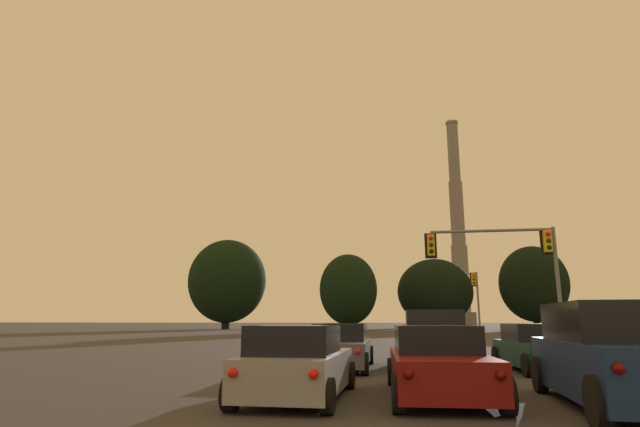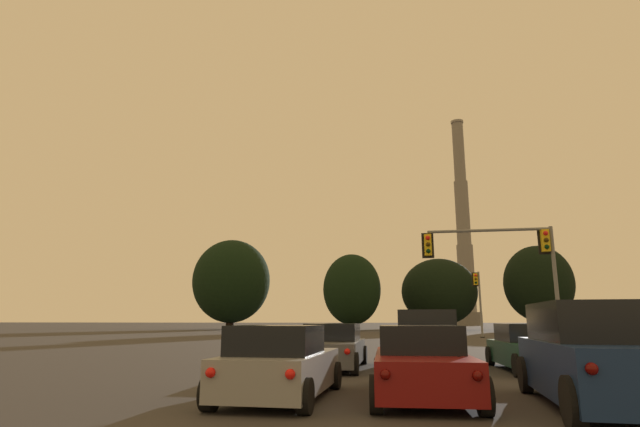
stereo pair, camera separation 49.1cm
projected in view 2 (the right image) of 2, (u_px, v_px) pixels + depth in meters
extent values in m
cube|color=gray|center=(281.00, 371.00, 10.04)|extent=(1.78, 4.02, 0.72)
cube|color=black|center=(277.00, 340.00, 9.79)|extent=(1.59, 1.92, 0.55)
cylinder|color=black|center=(264.00, 374.00, 11.71)|extent=(0.23, 0.60, 0.60)
cylinder|color=black|center=(335.00, 375.00, 11.41)|extent=(0.23, 0.60, 0.60)
cylinder|color=black|center=(210.00, 393.00, 8.59)|extent=(0.23, 0.60, 0.60)
cylinder|color=black|center=(305.00, 396.00, 8.28)|extent=(0.23, 0.60, 0.60)
sphere|color=red|center=(210.00, 373.00, 8.26)|extent=(0.17, 0.17, 0.17)
sphere|color=red|center=(290.00, 374.00, 8.01)|extent=(0.17, 0.17, 0.17)
cube|color=navy|center=(599.00, 369.00, 8.82)|extent=(2.15, 4.89, 0.95)
cube|color=black|center=(592.00, 322.00, 9.11)|extent=(1.91, 2.88, 0.70)
cylinder|color=black|center=(525.00, 375.00, 10.80)|extent=(0.26, 0.77, 0.76)
cylinder|color=black|center=(621.00, 377.00, 10.40)|extent=(0.26, 0.77, 0.76)
cylinder|color=black|center=(573.00, 403.00, 7.12)|extent=(0.26, 0.77, 0.76)
sphere|color=#500705|center=(592.00, 369.00, 6.72)|extent=(0.17, 0.17, 0.17)
cube|color=#4C4F54|center=(332.00, 352.00, 16.15)|extent=(1.87, 4.63, 0.70)
cube|color=black|center=(333.00, 332.00, 16.50)|extent=(1.66, 2.23, 0.55)
cylinder|color=black|center=(315.00, 354.00, 18.08)|extent=(0.23, 0.64, 0.64)
cylinder|color=black|center=(364.00, 355.00, 17.81)|extent=(0.23, 0.64, 0.64)
cylinder|color=black|center=(294.00, 363.00, 14.40)|extent=(0.23, 0.64, 0.64)
cylinder|color=black|center=(354.00, 364.00, 14.14)|extent=(0.23, 0.64, 0.64)
sphere|color=red|center=(296.00, 351.00, 14.05)|extent=(0.17, 0.17, 0.17)
sphere|color=red|center=(347.00, 352.00, 13.83)|extent=(0.17, 0.17, 0.17)
cube|color=maroon|center=(421.00, 371.00, 10.13)|extent=(1.99, 4.67, 0.70)
cube|color=black|center=(419.00, 339.00, 10.49)|extent=(1.71, 2.27, 0.55)
cylinder|color=black|center=(379.00, 372.00, 12.04)|extent=(0.25, 0.65, 0.64)
cylinder|color=black|center=(454.00, 372.00, 11.82)|extent=(0.25, 0.65, 0.64)
cylinder|color=black|center=(376.00, 394.00, 8.36)|extent=(0.25, 0.65, 0.64)
cylinder|color=black|center=(485.00, 396.00, 8.14)|extent=(0.25, 0.65, 0.64)
sphere|color=#500705|center=(385.00, 375.00, 8.00)|extent=(0.17, 0.17, 0.17)
sphere|color=#500705|center=(478.00, 376.00, 7.82)|extent=(0.17, 0.17, 0.17)
cube|color=#4C4F54|center=(427.00, 347.00, 16.38)|extent=(1.93, 4.80, 0.95)
cube|color=black|center=(425.00, 321.00, 16.66)|extent=(1.79, 2.80, 0.70)
cylinder|color=black|center=(399.00, 352.00, 18.33)|extent=(0.22, 0.76, 0.76)
cylinder|color=black|center=(452.00, 353.00, 18.01)|extent=(0.22, 0.76, 0.76)
cylinder|color=black|center=(397.00, 360.00, 14.62)|extent=(0.22, 0.76, 0.76)
cylinder|color=black|center=(463.00, 361.00, 14.30)|extent=(0.22, 0.76, 0.76)
sphere|color=red|center=(401.00, 343.00, 14.22)|extent=(0.17, 0.17, 0.17)
sphere|color=red|center=(458.00, 344.00, 13.96)|extent=(0.17, 0.17, 0.17)
cube|color=#0F3823|center=(531.00, 353.00, 15.42)|extent=(1.98, 4.67, 0.70)
cube|color=black|center=(528.00, 333.00, 15.77)|extent=(1.71, 2.26, 0.55)
cylinder|color=black|center=(490.00, 356.00, 17.33)|extent=(0.25, 0.65, 0.64)
cylinder|color=black|center=(543.00, 356.00, 17.11)|extent=(0.25, 0.65, 0.64)
cylinder|color=black|center=(518.00, 365.00, 13.65)|extent=(0.25, 0.65, 0.64)
cylinder|color=black|center=(586.00, 366.00, 13.42)|extent=(0.25, 0.65, 0.64)
sphere|color=red|center=(527.00, 353.00, 13.29)|extent=(0.17, 0.17, 0.17)
sphere|color=red|center=(584.00, 353.00, 13.11)|extent=(0.17, 0.17, 0.17)
cylinder|color=slate|center=(557.00, 289.00, 22.92)|extent=(0.18, 0.18, 5.86)
cylinder|color=black|center=(563.00, 354.00, 22.32)|extent=(0.40, 0.40, 0.10)
cube|color=yellow|center=(545.00, 241.00, 23.45)|extent=(0.34, 0.34, 1.04)
cube|color=black|center=(544.00, 241.00, 23.62)|extent=(0.58, 0.03, 1.25)
sphere|color=red|center=(546.00, 233.00, 23.33)|extent=(0.22, 0.22, 0.22)
sphere|color=#352604|center=(546.00, 240.00, 23.26)|extent=(0.22, 0.22, 0.22)
sphere|color=black|center=(547.00, 247.00, 23.20)|extent=(0.22, 0.22, 0.22)
cylinder|color=slate|center=(488.00, 230.00, 23.99)|extent=(5.70, 0.14, 0.14)
sphere|color=slate|center=(551.00, 229.00, 23.52)|extent=(0.18, 0.18, 0.18)
cube|color=yellow|center=(428.00, 245.00, 24.33)|extent=(0.34, 0.34, 1.04)
cube|color=black|center=(428.00, 246.00, 24.50)|extent=(0.58, 0.03, 1.25)
sphere|color=red|center=(428.00, 238.00, 24.21)|extent=(0.22, 0.22, 0.22)
sphere|color=#352604|center=(428.00, 244.00, 24.15)|extent=(0.22, 0.22, 0.22)
sphere|color=black|center=(428.00, 251.00, 24.08)|extent=(0.22, 0.22, 0.22)
cylinder|color=slate|center=(480.00, 304.00, 44.53)|extent=(0.18, 0.18, 5.82)
cylinder|color=black|center=(483.00, 337.00, 43.94)|extent=(0.40, 0.40, 0.10)
cube|color=yellow|center=(475.00, 279.00, 45.05)|extent=(0.34, 0.34, 1.04)
cube|color=black|center=(475.00, 279.00, 45.23)|extent=(0.58, 0.03, 1.25)
sphere|color=red|center=(475.00, 275.00, 44.94)|extent=(0.22, 0.22, 0.22)
sphere|color=#352604|center=(476.00, 279.00, 44.87)|extent=(0.22, 0.22, 0.22)
sphere|color=black|center=(476.00, 283.00, 44.80)|extent=(0.22, 0.22, 0.22)
cylinder|color=slate|center=(469.00, 319.00, 142.05)|extent=(7.49, 7.49, 3.72)
cylinder|color=gray|center=(466.00, 278.00, 144.47)|extent=(4.68, 4.68, 19.40)
cylinder|color=gray|center=(462.00, 213.00, 148.54)|extent=(4.02, 4.02, 19.40)
cylinder|color=gray|center=(459.00, 151.00, 152.60)|extent=(3.37, 3.37, 19.40)
cylinder|color=gray|center=(457.00, 122.00, 154.55)|extent=(3.77, 3.77, 0.70)
cylinder|color=black|center=(542.00, 321.00, 76.89)|extent=(1.05, 1.05, 2.71)
ellipsoid|color=black|center=(538.00, 283.00, 78.10)|extent=(10.51, 9.46, 11.87)
cylinder|color=black|center=(441.00, 323.00, 79.70)|extent=(1.21, 1.21, 2.04)
ellipsoid|color=black|center=(439.00, 292.00, 80.76)|extent=(12.09, 10.88, 10.67)
cylinder|color=black|center=(352.00, 323.00, 74.68)|extent=(0.87, 0.87, 2.13)
ellipsoid|color=black|center=(352.00, 289.00, 75.74)|extent=(8.75, 7.87, 10.66)
cylinder|color=black|center=(230.00, 321.00, 84.40)|extent=(1.33, 1.33, 2.82)
ellipsoid|color=black|center=(231.00, 281.00, 85.80)|extent=(13.33, 12.00, 14.15)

